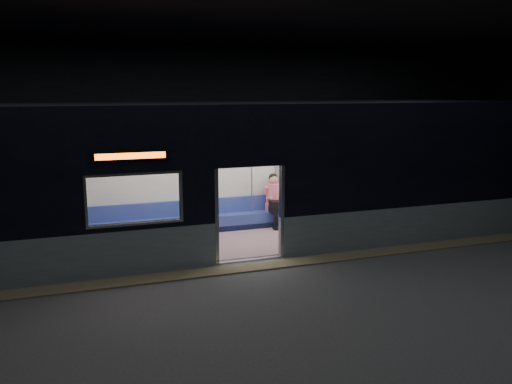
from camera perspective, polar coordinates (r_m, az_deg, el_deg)
station_floor at (r=10.91m, az=1.17°, el=-8.82°), size 24.00×14.00×0.01m
station_envelope at (r=10.28m, az=1.25°, el=10.83°), size 24.00×14.00×5.00m
tactile_strip at (r=11.39m, az=0.17°, el=-7.86°), size 22.80×0.50×0.03m
metro_car at (r=12.81m, az=-2.87°, el=2.65°), size 18.00×3.04×3.35m
passenger at (r=14.43m, az=1.93°, el=-0.58°), size 0.41×0.71×1.41m
handbag at (r=14.23m, az=2.13°, el=-1.25°), size 0.35×0.31×0.16m
transit_map at (r=14.85m, az=3.87°, el=2.24°), size 0.95×0.03×0.62m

